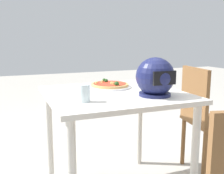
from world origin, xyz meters
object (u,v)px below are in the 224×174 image
Objects in this scene: dining_table at (114,107)px; drinking_glass at (84,93)px; pizza at (110,84)px; motorcycle_helmet at (155,78)px; chair_side at (204,115)px.

drinking_glass is at bearing 35.87° from dining_table.
pizza is 0.43m from motorcycle_helmet.
pizza is 2.78× the size of drinking_glass.
pizza is 0.31× the size of chair_side.
dining_table is at bearing -45.68° from motorcycle_helmet.
pizza is at bearing -66.86° from motorcycle_helmet.
dining_table is 0.36m from motorcycle_helmet.
drinking_glass is (0.30, 0.38, 0.03)m from pizza.
motorcycle_helmet is 0.47m from drinking_glass.
motorcycle_helmet is at bearing 113.14° from pizza.
motorcycle_helmet reaches higher than chair_side.
pizza is 0.48m from drinking_glass.
pizza is 0.84m from chair_side.
motorcycle_helmet is (-0.16, 0.38, 0.09)m from pizza.
dining_table is 3.69× the size of motorcycle_helmet.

